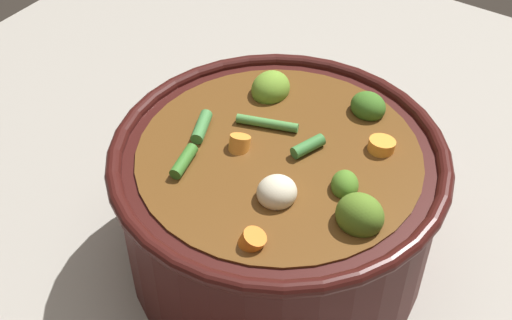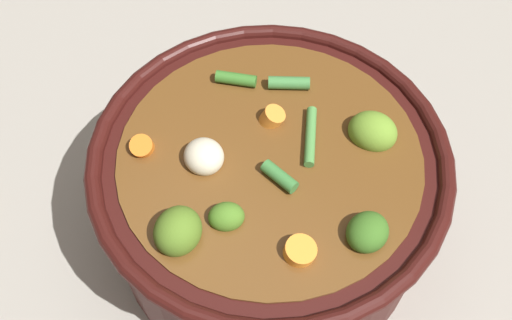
{
  "view_description": "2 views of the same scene",
  "coord_description": "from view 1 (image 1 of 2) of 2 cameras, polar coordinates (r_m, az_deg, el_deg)",
  "views": [
    {
      "loc": [
        0.36,
        0.22,
        0.52
      ],
      "look_at": [
        0.01,
        -0.02,
        0.12
      ],
      "focal_mm": 48.14,
      "sensor_mm": 36.0,
      "label": 1
    },
    {
      "loc": [
        -0.1,
        0.24,
        0.51
      ],
      "look_at": [
        0.02,
        -0.01,
        0.1
      ],
      "focal_mm": 41.1,
      "sensor_mm": 36.0,
      "label": 2
    }
  ],
  "objects": [
    {
      "name": "ground_plane",
      "position": [
        0.67,
        1.66,
        -7.61
      ],
      "size": [
        1.1,
        1.1,
        0.0
      ],
      "primitive_type": "plane",
      "color": "#9E998E"
    },
    {
      "name": "cooking_pot",
      "position": [
        0.62,
        1.82,
        -3.46
      ],
      "size": [
        0.29,
        0.29,
        0.15
      ],
      "color": "#38110F",
      "rests_on": "ground_plane"
    }
  ]
}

